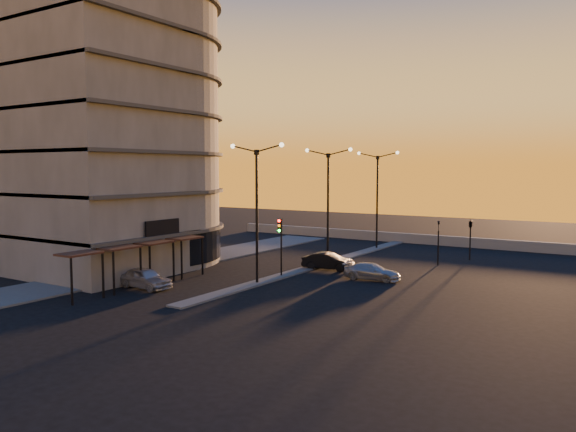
# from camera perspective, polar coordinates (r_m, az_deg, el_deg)

# --- Properties ---
(ground) EXTENTS (120.00, 120.00, 0.00)m
(ground) POSITION_cam_1_polar(r_m,az_deg,el_deg) (38.44, -3.15, -6.90)
(ground) COLOR black
(ground) RESTS_ON ground
(sidewalk_west) EXTENTS (5.00, 40.00, 0.12)m
(sidewalk_west) POSITION_cam_1_polar(r_m,az_deg,el_deg) (48.06, -10.57, -4.55)
(sidewalk_west) COLOR #4D4D4A
(sidewalk_west) RESTS_ON ground
(median) EXTENTS (1.20, 36.00, 0.12)m
(median) POSITION_cam_1_polar(r_m,az_deg,el_deg) (46.77, 4.05, -4.74)
(median) COLOR #4D4D4A
(median) RESTS_ON ground
(parapet) EXTENTS (44.00, 0.50, 1.00)m
(parapet) POSITION_cam_1_polar(r_m,az_deg,el_deg) (60.41, 13.01, -2.27)
(parapet) COLOR slate
(parapet) RESTS_ON ground
(building) EXTENTS (14.35, 17.08, 25.00)m
(building) POSITION_cam_1_polar(r_m,az_deg,el_deg) (47.42, -17.26, 9.56)
(building) COLOR #646158
(building) RESTS_ON ground
(streetlamp_near) EXTENTS (4.32, 0.32, 9.51)m
(streetlamp_near) POSITION_cam_1_polar(r_m,az_deg,el_deg) (37.71, -3.19, 1.45)
(streetlamp_near) COLOR black
(streetlamp_near) RESTS_ON ground
(streetlamp_mid) EXTENTS (4.32, 0.32, 9.51)m
(streetlamp_mid) POSITION_cam_1_polar(r_m,az_deg,el_deg) (46.18, 4.09, 2.05)
(streetlamp_mid) COLOR black
(streetlamp_mid) RESTS_ON ground
(streetlamp_far) EXTENTS (4.32, 0.32, 9.51)m
(streetlamp_far) POSITION_cam_1_polar(r_m,az_deg,el_deg) (55.17, 9.06, 2.44)
(streetlamp_far) COLOR black
(streetlamp_far) RESTS_ON ground
(traffic_light_main) EXTENTS (0.28, 0.44, 4.25)m
(traffic_light_main) POSITION_cam_1_polar(r_m,az_deg,el_deg) (40.31, -0.79, -2.19)
(traffic_light_main) COLOR black
(traffic_light_main) RESTS_ON ground
(signal_east_a) EXTENTS (0.13, 0.16, 3.60)m
(signal_east_a) POSITION_cam_1_polar(r_m,az_deg,el_deg) (47.05, 15.02, -2.53)
(signal_east_a) COLOR black
(signal_east_a) RESTS_ON ground
(signal_east_b) EXTENTS (0.42, 1.99, 3.60)m
(signal_east_b) POSITION_cam_1_polar(r_m,az_deg,el_deg) (50.34, 18.06, -0.80)
(signal_east_b) COLOR black
(signal_east_b) RESTS_ON ground
(car_hatchback) EXTENTS (4.08, 1.82, 1.36)m
(car_hatchback) POSITION_cam_1_polar(r_m,az_deg,el_deg) (38.07, -14.31, -6.12)
(car_hatchback) COLOR #B6B7BE
(car_hatchback) RESTS_ON ground
(car_sedan) EXTENTS (4.17, 1.95, 1.32)m
(car_sedan) POSITION_cam_1_polar(r_m,az_deg,el_deg) (43.67, 4.12, -4.62)
(car_sedan) COLOR black
(car_sedan) RESTS_ON ground
(car_wagon) EXTENTS (4.17, 2.04, 1.17)m
(car_wagon) POSITION_cam_1_polar(r_m,az_deg,el_deg) (40.14, 8.52, -5.60)
(car_wagon) COLOR #A8AAAF
(car_wagon) RESTS_ON ground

